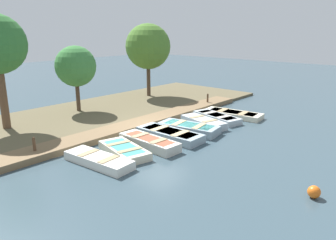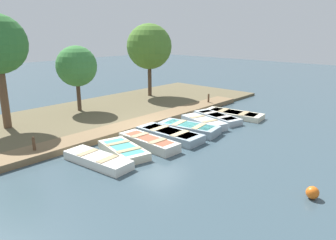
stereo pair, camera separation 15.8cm
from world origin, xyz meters
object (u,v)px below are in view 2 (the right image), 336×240
(rowboat_3, at_px, (169,134))
(rowboat_7, at_px, (233,114))
(rowboat_1, at_px, (123,150))
(rowboat_5, at_px, (204,122))
(rowboat_0, at_px, (98,160))
(rowboat_4, at_px, (189,128))
(park_tree_left, at_px, (77,66))
(mooring_post_near, at_px, (34,147))
(buoy, at_px, (312,193))
(park_tree_center, at_px, (149,47))
(mooring_post_far, at_px, (208,100))
(rowboat_2, at_px, (149,142))
(rowboat_6, at_px, (217,117))

(rowboat_3, distance_m, rowboat_7, 5.57)
(rowboat_1, relative_size, rowboat_5, 0.97)
(rowboat_0, relative_size, rowboat_5, 1.05)
(rowboat_4, relative_size, park_tree_left, 0.77)
(mooring_post_near, xyz_separation_m, buoy, (9.72, 4.10, -0.24))
(park_tree_left, relative_size, park_tree_center, 0.75)
(rowboat_0, bearing_deg, rowboat_4, 84.04)
(rowboat_5, height_order, park_tree_left, park_tree_left)
(park_tree_center, bearing_deg, mooring_post_near, -66.83)
(rowboat_0, relative_size, rowboat_1, 1.08)
(rowboat_0, distance_m, mooring_post_far, 11.32)
(rowboat_0, relative_size, mooring_post_near, 3.52)
(park_tree_left, distance_m, park_tree_center, 6.35)
(rowboat_2, bearing_deg, rowboat_4, 92.04)
(rowboat_7, distance_m, mooring_post_far, 3.02)
(rowboat_1, height_order, mooring_post_near, mooring_post_near)
(park_tree_center, bearing_deg, mooring_post_far, 7.30)
(rowboat_0, xyz_separation_m, park_tree_center, (-7.55, 10.39, 3.64))
(rowboat_6, relative_size, park_tree_left, 0.77)
(rowboat_0, height_order, rowboat_1, rowboat_0)
(rowboat_7, xyz_separation_m, park_tree_center, (-7.71, 0.63, 3.67))
(rowboat_3, bearing_deg, mooring_post_far, 109.39)
(rowboat_2, relative_size, rowboat_6, 0.98)
(rowboat_0, height_order, park_tree_left, park_tree_left)
(rowboat_7, xyz_separation_m, park_tree_left, (-7.61, -5.65, 2.74))
(rowboat_6, height_order, park_tree_left, park_tree_left)
(mooring_post_near, distance_m, park_tree_left, 7.67)
(park_tree_center, bearing_deg, rowboat_3, -39.39)
(rowboat_1, bearing_deg, rowboat_6, 103.65)
(rowboat_4, bearing_deg, rowboat_1, -102.25)
(buoy, bearing_deg, rowboat_2, -178.89)
(rowboat_2, height_order, mooring_post_near, mooring_post_near)
(rowboat_7, relative_size, mooring_post_near, 4.10)
(rowboat_4, height_order, rowboat_7, rowboat_4)
(rowboat_6, xyz_separation_m, park_tree_left, (-7.35, -4.32, 2.73))
(buoy, bearing_deg, rowboat_7, 135.32)
(rowboat_6, distance_m, park_tree_left, 8.95)
(park_tree_center, bearing_deg, buoy, -27.17)
(rowboat_1, height_order, buoy, buoy)
(rowboat_0, distance_m, rowboat_2, 2.70)
(rowboat_5, distance_m, mooring_post_near, 8.64)
(rowboat_7, xyz_separation_m, mooring_post_far, (-2.72, 1.27, 0.28))
(rowboat_2, relative_size, mooring_post_far, 3.55)
(rowboat_0, bearing_deg, rowboat_1, 88.28)
(rowboat_4, height_order, park_tree_center, park_tree_center)
(mooring_post_near, xyz_separation_m, park_tree_center, (-4.99, 11.65, 3.39))
(mooring_post_far, distance_m, park_tree_center, 6.06)
(rowboat_2, bearing_deg, buoy, 3.38)
(buoy, bearing_deg, rowboat_0, -158.35)
(mooring_post_near, bearing_deg, rowboat_2, 56.29)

